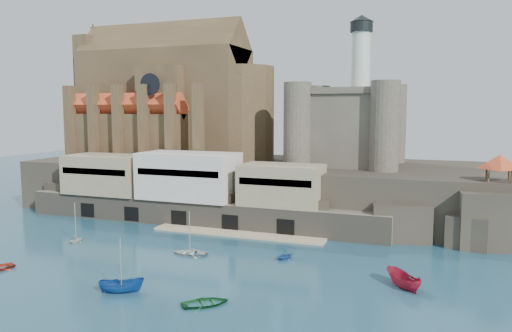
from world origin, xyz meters
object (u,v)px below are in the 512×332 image
object	(u,v)px
pavilion	(500,164)
boat_2	(122,292)
castle_keep	(348,123)
church	(171,104)

from	to	relation	value
pavilion	boat_2	size ratio (longest dim) A/B	1.23
pavilion	castle_keep	bearing A→B (deg)	149.82
church	pavilion	size ratio (longest dim) A/B	7.34
boat_2	church	bearing A→B (deg)	-0.63
castle_keep	boat_2	world-z (taller)	castle_keep
castle_keep	pavilion	distance (m)	30.50
boat_2	pavilion	bearing A→B (deg)	-73.37
pavilion	church	bearing A→B (deg)	166.52
boat_2	castle_keep	bearing A→B (deg)	-42.11
church	boat_2	distance (m)	62.37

